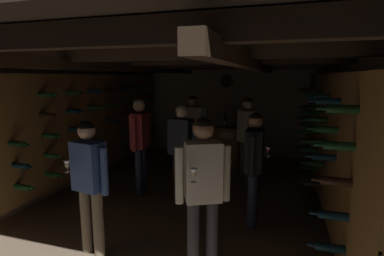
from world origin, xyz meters
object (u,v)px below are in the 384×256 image
at_px(person_guest_mid_left, 140,138).
at_px(person_guest_near_right, 203,184).
at_px(display_bottle, 225,121).
at_px(person_guest_far_right, 247,133).
at_px(person_guest_rear_center, 193,126).
at_px(person_host_center, 182,144).
at_px(wine_crate_stack, 227,147).
at_px(person_guest_near_left, 89,177).
at_px(person_guest_mid_right, 254,160).

bearing_deg(person_guest_mid_left, person_guest_near_right, -48.19).
relative_size(display_bottle, person_guest_far_right, 0.21).
distance_m(display_bottle, person_guest_far_right, 1.22).
bearing_deg(display_bottle, person_guest_rear_center, -134.43).
distance_m(person_host_center, person_guest_mid_left, 0.77).
relative_size(person_guest_far_right, person_guest_rear_center, 1.01).
distance_m(wine_crate_stack, person_host_center, 2.18).
xyz_separation_m(wine_crate_stack, person_guest_near_left, (-0.85, -3.75, 0.47)).
bearing_deg(person_host_center, person_guest_far_right, 50.32).
distance_m(wine_crate_stack, person_guest_far_right, 1.27).
height_order(wine_crate_stack, person_guest_near_right, person_guest_near_right).
distance_m(person_guest_far_right, person_guest_near_right, 2.75).
xyz_separation_m(person_guest_mid_right, person_guest_rear_center, (-1.46, 2.00, 0.05)).
height_order(person_guest_mid_right, person_guest_mid_left, person_guest_mid_left).
relative_size(person_guest_near_left, person_guest_rear_center, 0.95).
distance_m(person_guest_mid_right, person_guest_rear_center, 2.48).
bearing_deg(wine_crate_stack, person_guest_near_right, -83.14).
bearing_deg(person_guest_mid_left, person_guest_far_right, 30.98).
bearing_deg(person_host_center, display_bottle, 82.39).
bearing_deg(person_guest_near_left, person_guest_mid_right, 35.70).
height_order(person_host_center, person_guest_rear_center, person_guest_rear_center).
height_order(display_bottle, person_guest_mid_right, person_guest_mid_right).
xyz_separation_m(wine_crate_stack, person_guest_far_right, (0.54, -1.02, 0.54)).
bearing_deg(person_guest_mid_right, person_guest_mid_left, 164.45).
height_order(person_guest_near_right, person_guest_mid_left, person_guest_mid_left).
distance_m(person_guest_far_right, person_guest_mid_left, 1.93).
bearing_deg(person_guest_near_left, person_host_center, 73.29).
bearing_deg(person_guest_far_right, person_guest_near_right, -91.88).
height_order(person_guest_mid_left, person_guest_rear_center, person_guest_mid_left).
bearing_deg(person_guest_near_right, person_guest_mid_right, 72.98).
bearing_deg(person_guest_mid_left, display_bottle, 62.84).
height_order(display_bottle, person_guest_rear_center, person_guest_rear_center).
bearing_deg(person_guest_near_right, person_host_center, 115.55).
bearing_deg(person_host_center, person_guest_near_right, -64.45).
relative_size(wine_crate_stack, person_guest_mid_left, 0.55).
xyz_separation_m(display_bottle, person_guest_near_right, (0.52, -3.80, -0.05)).
height_order(person_guest_near_right, person_guest_near_left, person_guest_near_right).
relative_size(wine_crate_stack, person_guest_mid_right, 0.58).
bearing_deg(person_guest_mid_right, person_guest_near_left, -144.30).
relative_size(person_guest_far_right, person_guest_mid_left, 1.00).
bearing_deg(person_guest_near_left, person_guest_mid_left, 98.75).
height_order(wine_crate_stack, display_bottle, display_bottle).
height_order(person_guest_far_right, person_guest_mid_left, person_guest_mid_left).
height_order(person_guest_far_right, person_guest_near_right, person_guest_far_right).
bearing_deg(person_guest_near_left, display_bottle, 78.32).
distance_m(person_guest_mid_right, person_guest_mid_left, 2.01).
bearing_deg(display_bottle, person_guest_near_right, -82.26).
bearing_deg(person_guest_rear_center, person_guest_near_right, -71.25).
bearing_deg(person_guest_rear_center, person_guest_near_left, -93.73).
bearing_deg(person_guest_mid_left, person_guest_near_left, -81.25).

